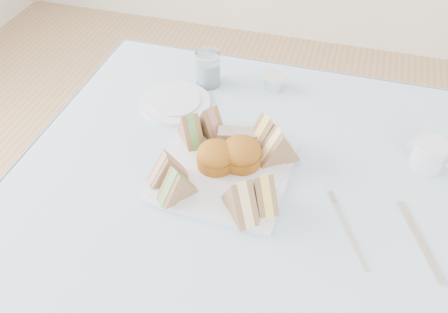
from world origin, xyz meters
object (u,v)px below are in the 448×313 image
(serving_plate, at_px, (224,171))
(water_glass, at_px, (208,69))
(creamer_jug, at_px, (429,155))
(table, at_px, (237,284))

(serving_plate, relative_size, water_glass, 2.93)
(water_glass, height_order, creamer_jug, water_glass)
(table, relative_size, water_glass, 9.36)
(table, relative_size, creamer_jug, 12.40)
(creamer_jug, bearing_deg, water_glass, 175.45)
(serving_plate, height_order, water_glass, water_glass)
(table, height_order, creamer_jug, creamer_jug)
(serving_plate, distance_m, creamer_jug, 0.45)
(table, xyz_separation_m, serving_plate, (-0.05, 0.04, 0.38))
(serving_plate, xyz_separation_m, water_glass, (-0.14, 0.32, 0.04))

